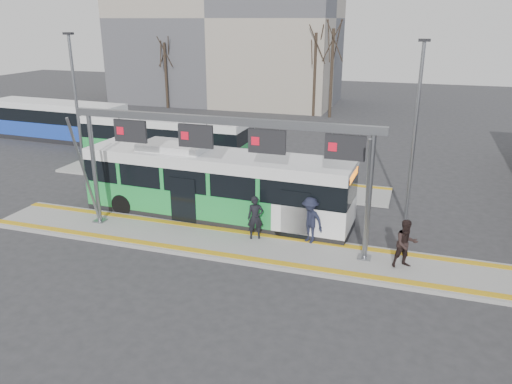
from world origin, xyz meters
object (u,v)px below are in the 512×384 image
passenger_a (255,218)px  passenger_b (406,244)px  hero_bus (216,186)px  gantry (222,143)px  passenger_c (310,220)px

passenger_a → passenger_b: size_ratio=0.99×
hero_bus → passenger_b: size_ratio=6.79×
gantry → passenger_b: (7.34, -0.21, -3.21)m
passenger_a → passenger_b: bearing=-28.6°
hero_bus → passenger_b: (8.70, -2.67, -0.50)m
passenger_a → hero_bus: bearing=121.1°
hero_bus → passenger_a: hero_bus is taller
gantry → passenger_b: bearing=-1.7°
gantry → passenger_c: (3.48, 0.85, -3.17)m
gantry → passenger_b: size_ratio=6.94×
gantry → hero_bus: (-1.37, 2.45, -2.71)m
passenger_b → passenger_c: bearing=136.6°
passenger_a → passenger_c: 2.28m
gantry → passenger_a: size_ratio=7.00×
passenger_a → gantry: bearing=-179.6°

